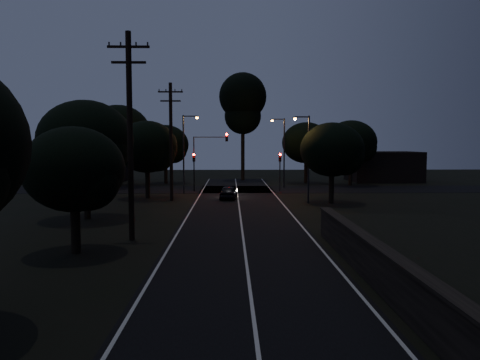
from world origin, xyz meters
name	(u,v)px	position (x,y,z in m)	size (l,w,h in m)	color
road_surface	(238,202)	(0.00, 31.12, 0.01)	(60.00, 70.00, 0.03)	black
utility_pole_mid	(130,133)	(-6.00, 15.00, 5.74)	(2.20, 0.30, 11.00)	black
utility_pole_far	(171,140)	(-6.00, 32.00, 5.48)	(2.20, 0.30, 10.50)	black
tree_left_b	(77,172)	(-7.83, 11.91, 3.87)	(4.70, 4.70, 5.98)	black
tree_left_c	(88,142)	(-10.27, 21.87, 5.23)	(6.40, 6.40, 8.09)	black
tree_left_d	(149,148)	(-8.30, 33.88, 4.70)	(5.72, 5.72, 7.26)	black
tree_far_nw	(167,146)	(-8.79, 49.88, 4.84)	(5.90, 5.90, 7.48)	black
tree_far_w	(120,134)	(-13.73, 45.85, 6.29)	(7.59, 7.59, 9.67)	black
tree_far_ne	(308,144)	(9.22, 49.87, 5.07)	(6.19, 6.19, 7.83)	black
tree_far_e	(353,143)	(14.22, 46.87, 5.14)	(6.26, 6.26, 7.94)	black
tree_right_a	(334,151)	(8.19, 29.89, 4.51)	(5.47, 5.47, 6.95)	black
tall_pine	(243,103)	(1.00, 55.00, 10.68)	(6.52, 6.52, 14.82)	black
building_left	(84,166)	(-20.00, 52.00, 2.20)	(10.00, 8.00, 4.40)	black
building_right	(383,166)	(20.00, 53.00, 2.00)	(9.00, 7.00, 4.00)	black
signal_left	(194,165)	(-4.60, 39.99, 2.84)	(0.28, 0.35, 4.10)	black
signal_right	(280,165)	(4.60, 39.99, 2.84)	(0.28, 0.35, 4.10)	black
signal_mast	(210,151)	(-2.91, 39.99, 4.34)	(3.70, 0.35, 6.25)	black
streetlight_a	(185,148)	(-5.31, 38.00, 4.64)	(1.66, 0.26, 8.00)	black
streetlight_b	(283,148)	(5.31, 44.00, 4.64)	(1.66, 0.26, 8.00)	black
streetlight_c	(307,153)	(5.83, 30.00, 4.35)	(1.46, 0.26, 7.50)	black
car	(229,192)	(-0.87, 33.07, 0.63)	(1.49, 3.69, 1.26)	black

